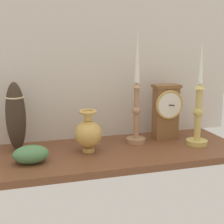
{
  "coord_description": "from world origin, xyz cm",
  "views": [
    {
      "loc": [
        -27.37,
        -104.75,
        37.56
      ],
      "look_at": [
        2.59,
        0.0,
        14.0
      ],
      "focal_mm": 50.85,
      "sensor_mm": 36.0,
      "label": 1
    }
  ],
  "objects_px": {
    "mantel_clock": "(166,111)",
    "candlestick_tall_left": "(198,113)",
    "candlestick_tall_center": "(137,104)",
    "brass_vase_bulbous": "(88,133)",
    "tall_ceramic_vase": "(16,116)"
  },
  "relations": [
    {
      "from": "candlestick_tall_center",
      "to": "brass_vase_bulbous",
      "type": "height_order",
      "value": "candlestick_tall_center"
    },
    {
      "from": "brass_vase_bulbous",
      "to": "tall_ceramic_vase",
      "type": "height_order",
      "value": "tall_ceramic_vase"
    },
    {
      "from": "candlestick_tall_left",
      "to": "candlestick_tall_center",
      "type": "distance_m",
      "value": 0.23
    },
    {
      "from": "mantel_clock",
      "to": "candlestick_tall_left",
      "type": "relative_size",
      "value": 0.57
    },
    {
      "from": "mantel_clock",
      "to": "candlestick_tall_center",
      "type": "height_order",
      "value": "candlestick_tall_center"
    },
    {
      "from": "mantel_clock",
      "to": "candlestick_tall_left",
      "type": "bearing_deg",
      "value": -50.46
    },
    {
      "from": "candlestick_tall_center",
      "to": "tall_ceramic_vase",
      "type": "height_order",
      "value": "candlestick_tall_center"
    },
    {
      "from": "candlestick_tall_left",
      "to": "brass_vase_bulbous",
      "type": "bearing_deg",
      "value": 175.24
    },
    {
      "from": "brass_vase_bulbous",
      "to": "tall_ceramic_vase",
      "type": "distance_m",
      "value": 0.26
    },
    {
      "from": "mantel_clock",
      "to": "brass_vase_bulbous",
      "type": "relative_size",
      "value": 1.46
    },
    {
      "from": "mantel_clock",
      "to": "tall_ceramic_vase",
      "type": "xyz_separation_m",
      "value": [
        -0.57,
        0.02,
        0.01
      ]
    },
    {
      "from": "mantel_clock",
      "to": "brass_vase_bulbous",
      "type": "xyz_separation_m",
      "value": [
        -0.33,
        -0.07,
        -0.05
      ]
    },
    {
      "from": "mantel_clock",
      "to": "candlestick_tall_center",
      "type": "distance_m",
      "value": 0.14
    },
    {
      "from": "mantel_clock",
      "to": "tall_ceramic_vase",
      "type": "relative_size",
      "value": 0.89
    },
    {
      "from": "brass_vase_bulbous",
      "to": "tall_ceramic_vase",
      "type": "relative_size",
      "value": 0.61
    }
  ]
}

